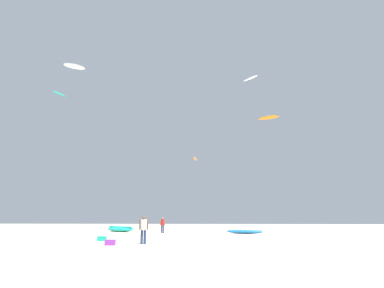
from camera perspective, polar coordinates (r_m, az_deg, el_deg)
The scene contains 12 objects.
ground_plane at distance 15.99m, azimuth -3.55°, elevation -18.77°, with size 120.00×120.00×0.00m, color beige.
person_foreground at distance 20.21m, azimuth -8.73°, elevation -14.65°, with size 0.55×0.38×1.69m.
person_midground at distance 33.16m, azimuth -5.32°, elevation -14.17°, with size 0.52×0.36×1.58m.
kite_grounded_near at distance 37.49m, azimuth -12.85°, elevation -14.74°, with size 4.59×4.36×0.63m.
kite_grounded_mid at distance 32.49m, azimuth 9.47°, elevation -15.33°, with size 3.78×2.18×0.44m.
cooler_box at distance 23.31m, azimuth -15.97°, elevation -16.11°, with size 0.56×0.36×0.32m, color #19B29E.
gear_bag at distance 19.75m, azimuth -14.56°, elevation -16.83°, with size 0.56×0.36×0.32m, color purple.
kite_aloft_0 at distance 44.84m, azimuth 10.47°, elevation 11.56°, with size 2.27×2.35×0.49m.
kite_aloft_1 at distance 45.62m, azimuth 0.58°, elevation -2.67°, with size 0.68×2.10×0.47m.
kite_aloft_2 at distance 55.24m, azimuth -22.79°, elevation 8.34°, with size 1.61×2.75×0.55m.
kite_aloft_3 at distance 52.14m, azimuth 13.67°, elevation 4.68°, with size 3.45×2.43×0.57m.
kite_aloft_4 at distance 58.66m, azimuth -20.44°, elevation 12.97°, with size 3.54×2.66×0.78m.
Camera 1 is at (1.84, -15.80, 1.60)m, focal length 29.54 mm.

